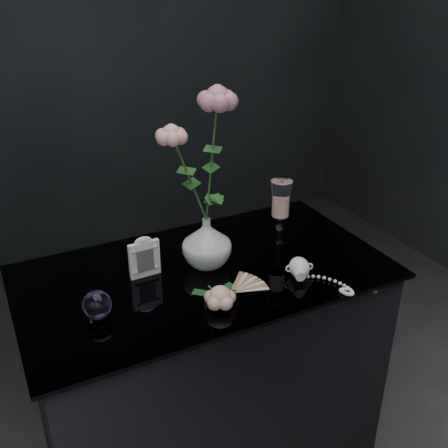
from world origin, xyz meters
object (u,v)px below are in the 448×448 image
loose_rose (220,297)px  pearl_jar (299,267)px  vase (207,242)px  wine_glass (280,214)px  picture_frame (144,256)px  paperweight (97,305)px

loose_rose → pearl_jar: (0.27, 0.03, -0.00)m
vase → pearl_jar: (0.21, -0.17, -0.04)m
wine_glass → pearl_jar: bearing=-104.6°
vase → loose_rose: size_ratio=0.83×
vase → picture_frame: (-0.18, 0.03, -0.01)m
picture_frame → paperweight: picture_frame is taller
wine_glass → picture_frame: 0.44m
paperweight → loose_rose: (0.29, -0.10, -0.00)m
wine_glass → picture_frame: (-0.43, 0.01, -0.04)m
wine_glass → pearl_jar: wine_glass is taller
picture_frame → pearl_jar: 0.43m
wine_glass → loose_rose: (-0.31, -0.22, -0.08)m
wine_glass → paperweight: (-0.60, -0.11, -0.07)m
vase → picture_frame: 0.18m
wine_glass → paperweight: 0.62m
pearl_jar → wine_glass: bearing=92.3°
vase → pearl_jar: bearing=-39.8°
vase → picture_frame: size_ratio=1.21×
vase → wine_glass: size_ratio=0.70×
picture_frame → loose_rose: (0.12, -0.23, -0.03)m
paperweight → pearl_jar: 0.56m
wine_glass → picture_frame: wine_glass is taller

